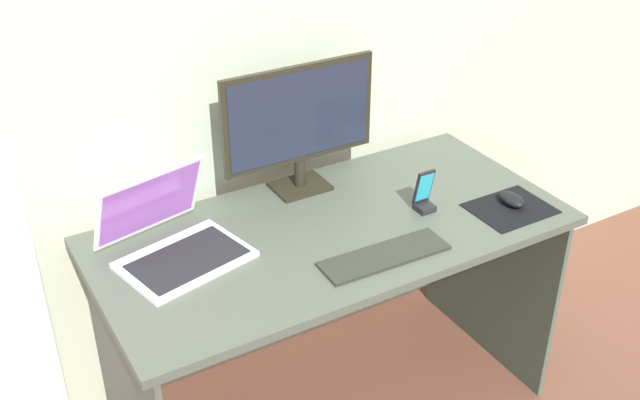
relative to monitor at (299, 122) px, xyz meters
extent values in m
cube|color=#B4BFA1|center=(-0.03, 0.16, 0.26)|extent=(6.00, 0.04, 2.50)
cube|color=#484E42|center=(-0.03, -0.26, -0.25)|extent=(1.44, 0.70, 0.03)
cube|color=#445243|center=(0.65, -0.26, -0.63)|extent=(0.02, 0.66, 0.73)
cube|color=black|center=(0.00, 0.00, -0.23)|extent=(0.18, 0.14, 0.01)
cylinder|color=black|center=(0.00, 0.00, -0.18)|extent=(0.04, 0.04, 0.09)
cube|color=black|center=(0.00, 0.00, 0.03)|extent=(0.53, 0.02, 0.32)
cube|color=#1E2333|center=(0.00, -0.01, 0.03)|extent=(0.49, 0.00, 0.29)
cube|color=white|center=(-0.49, -0.21, -0.23)|extent=(0.39, 0.31, 0.02)
cube|color=black|center=(-0.49, -0.22, -0.22)|extent=(0.34, 0.25, 0.00)
cube|color=white|center=(-0.52, -0.05, -0.11)|extent=(0.36, 0.17, 0.22)
cube|color=#A559BF|center=(-0.52, -0.06, -0.11)|extent=(0.32, 0.15, 0.19)
cube|color=#292D23|center=(0.01, -0.47, -0.23)|extent=(0.39, 0.13, 0.01)
cube|color=black|center=(0.51, -0.45, -0.24)|extent=(0.25, 0.20, 0.00)
ellipsoid|color=black|center=(0.53, -0.44, -0.22)|extent=(0.06, 0.10, 0.04)
cube|color=black|center=(0.27, -0.32, -0.23)|extent=(0.06, 0.05, 0.02)
cube|color=black|center=(0.27, -0.31, -0.16)|extent=(0.06, 0.03, 0.12)
cube|color=#26A5BF|center=(0.27, -0.32, -0.16)|extent=(0.05, 0.02, 0.10)
camera|label=1|loc=(-1.05, -1.94, 1.00)|focal=42.99mm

